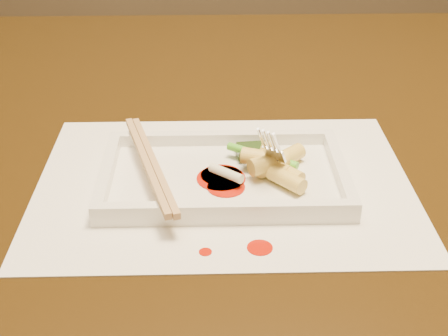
{
  "coord_description": "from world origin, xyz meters",
  "views": [
    {
      "loc": [
        0.07,
        -0.74,
        1.1
      ],
      "look_at": [
        0.08,
        -0.17,
        0.77
      ],
      "focal_mm": 50.0,
      "sensor_mm": 36.0,
      "label": 1
    }
  ],
  "objects_px": {
    "fork": "(291,105)",
    "table": "(162,183)",
    "plate_base": "(224,179)",
    "placemat": "(224,183)",
    "chopstick_a": "(146,163)"
  },
  "relations": [
    {
      "from": "placemat",
      "to": "chopstick_a",
      "type": "bearing_deg",
      "value": 180.0
    },
    {
      "from": "placemat",
      "to": "plate_base",
      "type": "distance_m",
      "value": 0.0
    },
    {
      "from": "chopstick_a",
      "to": "table",
      "type": "bearing_deg",
      "value": 89.8
    },
    {
      "from": "chopstick_a",
      "to": "fork",
      "type": "bearing_deg",
      "value": 6.75
    },
    {
      "from": "placemat",
      "to": "fork",
      "type": "xyz_separation_m",
      "value": [
        0.07,
        0.02,
        0.08
      ]
    },
    {
      "from": "placemat",
      "to": "plate_base",
      "type": "relative_size",
      "value": 1.54
    },
    {
      "from": "table",
      "to": "fork",
      "type": "bearing_deg",
      "value": -44.31
    },
    {
      "from": "plate_base",
      "to": "chopstick_a",
      "type": "relative_size",
      "value": 1.25
    },
    {
      "from": "plate_base",
      "to": "chopstick_a",
      "type": "height_order",
      "value": "chopstick_a"
    },
    {
      "from": "plate_base",
      "to": "chopstick_a",
      "type": "distance_m",
      "value": 0.08
    },
    {
      "from": "plate_base",
      "to": "placemat",
      "type": "bearing_deg",
      "value": 0.0
    },
    {
      "from": "plate_base",
      "to": "chopstick_a",
      "type": "bearing_deg",
      "value": 180.0
    },
    {
      "from": "table",
      "to": "plate_base",
      "type": "bearing_deg",
      "value": -63.85
    },
    {
      "from": "plate_base",
      "to": "fork",
      "type": "bearing_deg",
      "value": 14.42
    },
    {
      "from": "fork",
      "to": "table",
      "type": "bearing_deg",
      "value": 135.69
    }
  ]
}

